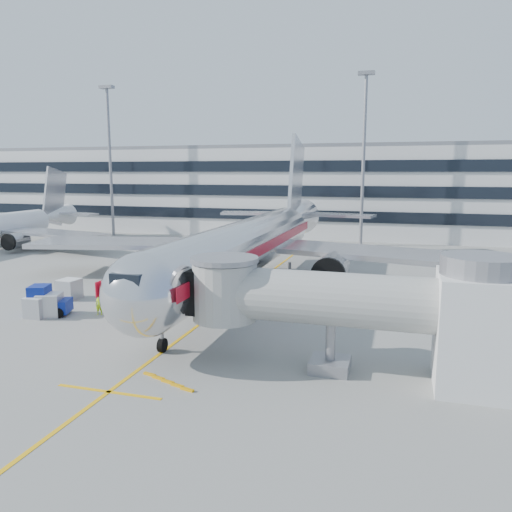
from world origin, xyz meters
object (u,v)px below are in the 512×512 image
(main_jet, at_px, (253,243))
(belt_loader, at_px, (168,303))
(baggage_tug, at_px, (46,302))
(cargo_container_right, at_px, (69,289))
(ramp_worker, at_px, (99,305))
(cargo_container_left, at_px, (50,305))
(cargo_container_front, at_px, (37,307))

(main_jet, distance_m, belt_loader, 12.18)
(baggage_tug, height_order, cargo_container_right, baggage_tug)
(baggage_tug, bearing_deg, ramp_worker, 18.03)
(belt_loader, relative_size, cargo_container_left, 2.09)
(cargo_container_front, bearing_deg, baggage_tug, 66.60)
(cargo_container_left, height_order, ramp_worker, cargo_container_left)
(belt_loader, bearing_deg, cargo_container_left, -152.81)
(baggage_tug, distance_m, cargo_container_right, 5.10)
(baggage_tug, height_order, cargo_container_front, baggage_tug)
(baggage_tug, relative_size, cargo_container_left, 1.67)
(main_jet, distance_m, ramp_worker, 16.47)
(cargo_container_left, relative_size, ramp_worker, 1.32)
(belt_loader, bearing_deg, cargo_container_right, 175.13)
(baggage_tug, bearing_deg, main_jet, 50.07)
(main_jet, height_order, baggage_tug, main_jet)
(main_jet, bearing_deg, belt_loader, -110.13)
(main_jet, xyz_separation_m, cargo_container_left, (-12.05, -15.05, -3.33))
(baggage_tug, xyz_separation_m, cargo_container_front, (-0.30, -0.68, -0.22))
(baggage_tug, relative_size, cargo_container_right, 2.03)
(cargo_container_right, relative_size, ramp_worker, 1.08)
(belt_loader, xyz_separation_m, baggage_tug, (-8.49, -4.02, 0.44))
(main_jet, bearing_deg, cargo_container_left, -128.70)
(baggage_tug, bearing_deg, cargo_container_left, -15.42)
(main_jet, xyz_separation_m, ramp_worker, (-8.56, -13.65, -3.42))
(main_jet, distance_m, cargo_container_right, 17.56)
(cargo_container_right, xyz_separation_m, cargo_container_front, (1.21, -5.55, -0.07))
(belt_loader, xyz_separation_m, cargo_container_right, (-9.99, 0.85, 0.29))
(main_jet, relative_size, ramp_worker, 31.16)
(ramp_worker, bearing_deg, cargo_container_front, -174.49)
(cargo_container_front, xyz_separation_m, ramp_worker, (4.23, 1.96, -0.00))
(main_jet, height_order, cargo_container_left, main_jet)
(cargo_container_right, bearing_deg, baggage_tug, -72.86)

